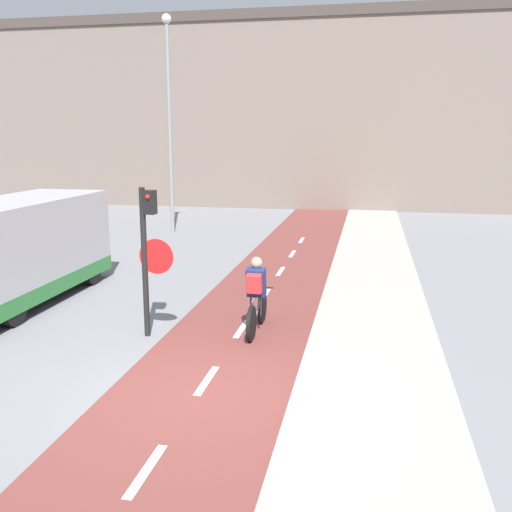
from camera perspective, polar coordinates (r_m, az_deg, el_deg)
The scene contains 8 objects.
ground_plane at distance 8.74m, azimuth -5.87°, elevation -13.73°, with size 120.00×120.00×0.00m, color gray.
bike_lane at distance 8.75m, azimuth -5.86°, elevation -13.65°, with size 2.74×60.00×0.02m.
sidewalk_strip at distance 8.40m, azimuth 11.72°, elevation -14.85°, with size 2.40×60.00×0.05m.
building_row_background at distance 32.17m, azimuth 7.23°, elevation 14.01°, with size 60.00×5.20×9.98m.
traffic_light_pole at distance 10.80m, azimuth -10.71°, elevation 1.07°, with size 0.67×0.25×2.86m.
street_lamp_far at distance 22.58m, azimuth -8.68°, elevation 14.61°, with size 0.36×0.36×8.18m.
cyclist_near at distance 11.04m, azimuth 0.04°, elevation -4.16°, with size 0.46×1.77×1.51m.
van at distance 14.19m, azimuth -22.54°, elevation 0.40°, with size 1.98×5.20×2.37m.
Camera 1 is at (2.39, -7.52, 3.78)m, focal length 40.00 mm.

